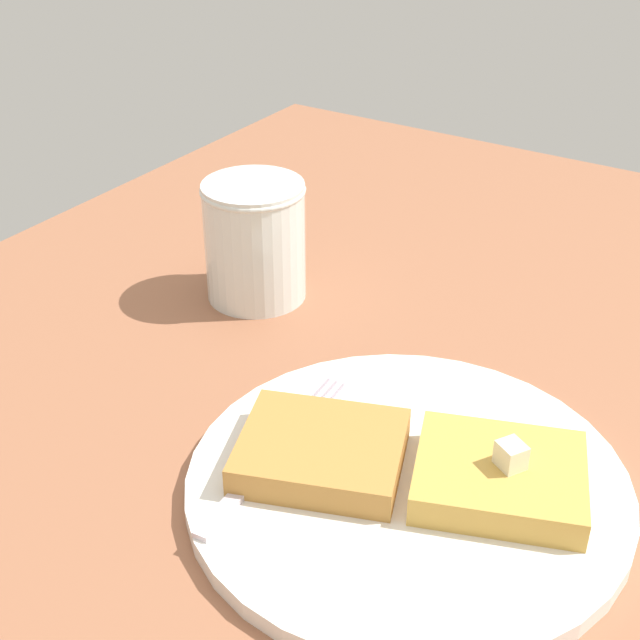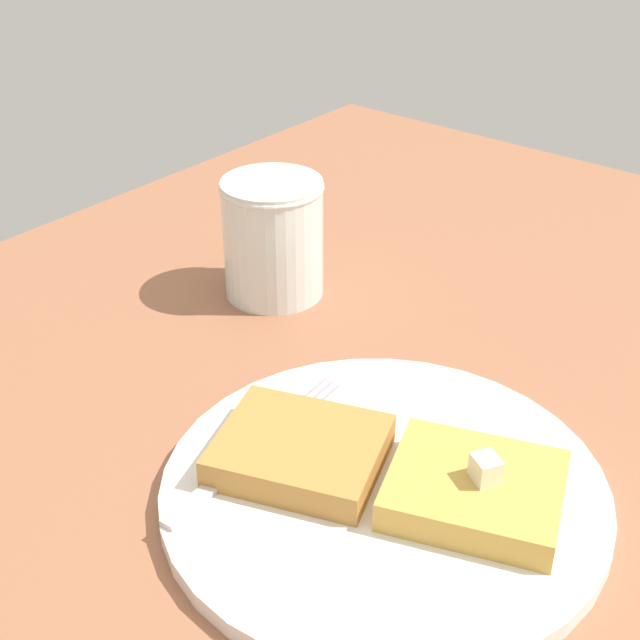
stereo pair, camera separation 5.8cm
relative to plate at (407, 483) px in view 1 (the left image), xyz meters
The scene contains 7 objects.
table_surface 8.22cm from the plate, 115.02° to the right, with size 96.54×96.54×2.57cm, color #945C3F.
plate is the anchor object (origin of this frame).
toast_slice_left 5.16cm from the plate, 159.97° to the right, with size 9.11×7.71×1.84cm, color gold.
toast_slice_middle 5.16cm from the plate, 20.03° to the left, with size 9.11×7.71×1.84cm, color #B27A37.
butter_pat_primary 6.21cm from the plate, 160.65° to the right, with size 1.45×1.31×1.45cm, color #F0EACA.
fork 7.54cm from the plate, ahead, with size 2.68×16.06×0.36cm.
syrup_jar 24.94cm from the plate, 34.01° to the right, with size 7.83×7.83×9.28cm.
Camera 1 is at (-12.89, 41.99, 36.91)cm, focal length 50.00 mm.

